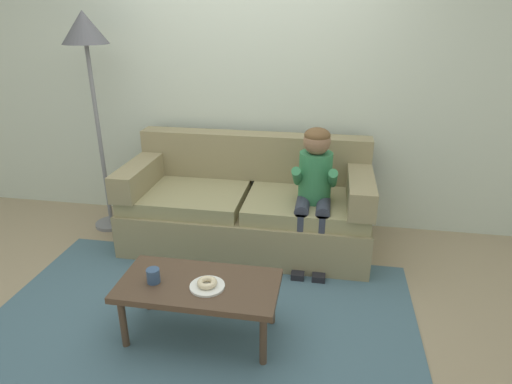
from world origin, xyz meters
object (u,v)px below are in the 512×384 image
toy_controller (176,283)px  floor_lamp (87,48)px  person_child (314,184)px  couch (248,207)px  coffee_table (199,289)px  mug (153,276)px  donut (207,283)px

toy_controller → floor_lamp: size_ratio=0.12×
person_child → toy_controller: size_ratio=4.87×
couch → person_child: 0.69m
coffee_table → floor_lamp: (-1.30, 1.34, 1.28)m
mug → floor_lamp: bearing=126.7°
couch → coffee_table: size_ratio=2.11×
mug → donut: bearing=0.7°
donut → toy_controller: size_ratio=0.53×
person_child → mug: 1.43m
mug → toy_controller: (-0.07, 0.52, -0.41)m
coffee_table → donut: size_ratio=8.11×
couch → mug: bearing=-104.4°
couch → floor_lamp: (-1.36, 0.08, 1.29)m
couch → coffee_table: 1.26m
floor_lamp → toy_controller: bearing=-42.0°
person_child → mug: person_child is taller
couch → coffee_table: (-0.06, -1.25, 0.01)m
coffee_table → floor_lamp: floor_lamp is taller
floor_lamp → couch: bearing=-3.6°
floor_lamp → mug: bearing=-53.3°
coffee_table → mug: mug is taller
person_child → mug: bearing=-129.5°
coffee_table → couch: bearing=87.2°
couch → donut: couch is taller
coffee_table → toy_controller: 0.67m
donut → mug: mug is taller
person_child → floor_lamp: (-1.93, 0.29, 0.96)m
donut → toy_controller: bearing=128.1°
toy_controller → floor_lamp: (-0.96, 0.86, 1.61)m
couch → toy_controller: (-0.40, -0.78, -0.31)m
donut → floor_lamp: (-1.36, 1.38, 1.21)m
couch → donut: 1.29m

